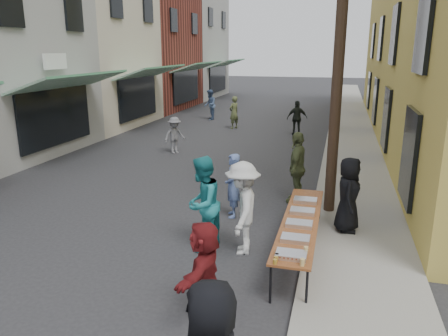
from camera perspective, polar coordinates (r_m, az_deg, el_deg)
The scene contains 26 objects.
ground at distance 9.74m, azimuth -13.71°, elevation -9.59°, with size 120.00×120.00×0.00m, color #28282B.
sidewalk at distance 23.05m, azimuth 16.24°, elevation 4.72°, with size 2.20×60.00×0.10m, color gray.
storefront_row at distance 26.86m, azimuth -18.12°, elevation 14.74°, with size 8.00×37.00×9.00m.
utility_pole_near at distance 10.71m, azimuth 15.03°, elevation 17.32°, with size 0.26×0.26×9.00m, color #2D2116.
utility_pole_mid at distance 22.71m, azimuth 15.26°, elevation 15.94°, with size 0.26×0.26×9.00m, color #2D2116.
utility_pole_far at distance 34.70m, azimuth 15.33°, elevation 15.52°, with size 0.26×0.26×9.00m, color #2D2116.
serving_table at distance 8.85m, azimuth 9.96°, elevation -6.95°, with size 0.70×4.00×0.75m.
catering_tray_sausage at distance 7.31m, azimuth 8.77°, elevation -11.15°, with size 0.50×0.33×0.08m, color maroon.
catering_tray_foil_b at distance 7.90m, azimuth 9.31°, elevation -9.10°, with size 0.50×0.33×0.08m, color #B2B2B7.
catering_tray_buns at distance 8.54m, azimuth 9.80°, elevation -7.21°, with size 0.50×0.33×0.08m, color tan.
catering_tray_foil_d at distance 9.19m, azimuth 10.22°, elevation -5.58°, with size 0.50×0.33×0.08m, color #B2B2B7.
catering_tray_buns_end at distance 9.85m, azimuth 10.58°, elevation -4.17°, with size 0.50×0.33×0.08m, color tan.
condiment_jar_a at distance 7.07m, azimuth 6.68°, elevation -12.05°, with size 0.07×0.07×0.08m, color #A57F26.
condiment_jar_b at distance 7.16m, azimuth 6.80°, elevation -11.69°, with size 0.07×0.07×0.08m, color #A57F26.
condiment_jar_c at distance 7.25m, azimuth 6.91°, elevation -11.34°, with size 0.07×0.07×0.08m, color #A57F26.
cup_stack at distance 7.07m, azimuth 10.19°, elevation -12.03°, with size 0.08×0.08×0.12m, color tan.
guest_front_b at distance 10.69m, azimuth 1.13°, elevation -2.31°, with size 0.58×0.38×1.59m, color #576EA9.
guest_front_c at distance 8.91m, azimuth -2.86°, elevation -4.69°, with size 0.96×0.75×1.97m, color teal.
guest_front_d at distance 8.76m, azimuth 2.42°, elevation -5.27°, with size 1.23×0.71×1.90m, color silver.
guest_front_e at distance 11.82m, azimuth 9.53°, elevation 0.07°, with size 1.14×0.47×1.94m, color #545F37.
guest_queue_back at distance 6.74m, azimuth -2.59°, elevation -13.32°, with size 1.48×0.47×1.60m, color maroon.
server at distance 9.97m, azimuth 15.93°, elevation -3.36°, with size 0.82×0.53×1.68m, color black.
passerby_left at distance 17.46m, azimuth -6.46°, elevation 4.28°, with size 0.94×0.54×1.45m, color slate.
passerby_mid at distance 21.35m, azimuth 9.52°, elevation 6.45°, with size 0.98×0.41×1.66m, color black.
passerby_right at distance 22.90m, azimuth 1.31°, elevation 7.26°, with size 0.61×0.40×1.68m, color #535D36.
passerby_far at distance 25.84m, azimuth -1.85°, elevation 8.25°, with size 0.86×0.67×1.76m, color #48618C.
Camera 1 is at (4.41, -7.70, 4.02)m, focal length 35.00 mm.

